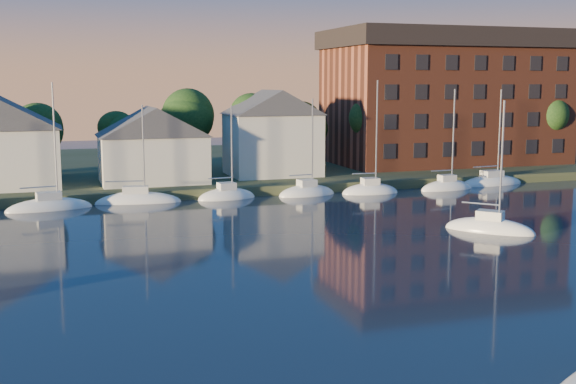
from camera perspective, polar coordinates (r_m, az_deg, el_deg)
name	(u,v)px	position (r m, az deg, el deg)	size (l,w,h in m)	color
shoreline_land	(181,170)	(97.73, -8.48, 1.73)	(160.00, 50.00, 2.00)	#364025
wooden_dock	(219,195)	(75.37, -5.51, -0.27)	(120.00, 3.00, 1.00)	brown
clubhouse_centre	(153,144)	(78.61, -10.65, 3.76)	(11.55, 8.40, 8.08)	silver
clubhouse_east	(272,132)	(83.47, -1.25, 4.78)	(10.50, 8.40, 9.80)	silver
condo_block	(445,96)	(99.29, 12.33, 7.40)	(31.00, 17.00, 17.40)	brown
tree_line	(214,121)	(85.75, -5.90, 5.63)	(93.40, 5.40, 8.90)	#352418
moored_fleet	(186,201)	(71.67, -8.10, -0.70)	(79.50, 2.40, 12.05)	white
drifting_sailboat_right	(490,230)	(59.23, 15.64, -2.91)	(6.59, 6.91, 11.39)	white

